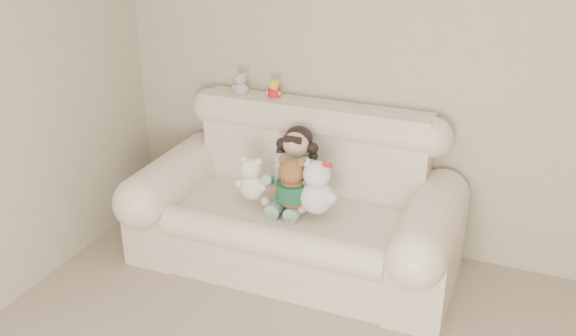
% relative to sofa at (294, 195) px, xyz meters
% --- Properties ---
extents(wall_back, '(4.50, 0.00, 4.50)m').
position_rel_sofa_xyz_m(wall_back, '(0.81, 0.50, 0.78)').
color(wall_back, tan).
rests_on(wall_back, ground).
extents(sofa, '(2.10, 0.95, 1.03)m').
position_rel_sofa_xyz_m(sofa, '(0.00, 0.00, 0.00)').
color(sofa, beige).
rests_on(sofa, floor).
extents(seated_child, '(0.35, 0.42, 0.54)m').
position_rel_sofa_xyz_m(seated_child, '(-0.02, 0.08, 0.17)').
color(seated_child, '#2B7D62').
rests_on(seated_child, sofa).
extents(brown_teddy, '(0.26, 0.21, 0.40)m').
position_rel_sofa_xyz_m(brown_teddy, '(0.04, -0.13, 0.19)').
color(brown_teddy, brown).
rests_on(brown_teddy, sofa).
extents(white_cat, '(0.32, 0.28, 0.42)m').
position_rel_sofa_xyz_m(white_cat, '(0.20, -0.13, 0.19)').
color(white_cat, white).
rests_on(white_cat, sofa).
extents(cream_teddy, '(0.22, 0.17, 0.34)m').
position_rel_sofa_xyz_m(cream_teddy, '(-0.24, -0.11, 0.16)').
color(cream_teddy, white).
rests_on(cream_teddy, sofa).
extents(yellow_mini_bear, '(0.11, 0.08, 0.17)m').
position_rel_sofa_xyz_m(yellow_mini_bear, '(-0.30, 0.38, 0.58)').
color(yellow_mini_bear, yellow).
rests_on(yellow_mini_bear, sofa).
extents(grey_mini_plush, '(0.14, 0.12, 0.20)m').
position_rel_sofa_xyz_m(grey_mini_plush, '(-0.54, 0.37, 0.59)').
color(grey_mini_plush, silver).
rests_on(grey_mini_plush, sofa).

